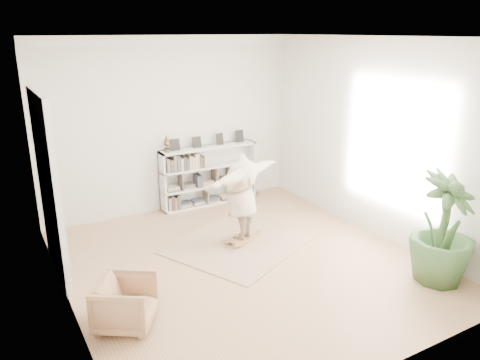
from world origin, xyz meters
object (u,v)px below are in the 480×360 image
at_px(bookshelf, 209,176).
at_px(houseplant, 443,229).
at_px(armchair, 125,303).
at_px(rocker_board, 241,238).
at_px(person, 241,194).

xyz_separation_m(bookshelf, houseplant, (1.56, -4.78, 0.22)).
relative_size(armchair, rocker_board, 1.15).
xyz_separation_m(rocker_board, houseplant, (1.94, -2.68, 0.79)).
bearing_deg(person, rocker_board, 55.66).
height_order(bookshelf, houseplant, houseplant).
height_order(armchair, houseplant, houseplant).
bearing_deg(armchair, person, -27.16).
bearing_deg(rocker_board, person, 55.66).
relative_size(person, houseplant, 1.13).
bearing_deg(houseplant, bookshelf, 108.02).
relative_size(bookshelf, rocker_board, 3.46).
distance_m(bookshelf, armchair, 4.62).
bearing_deg(armchair, houseplant, -71.89).
xyz_separation_m(bookshelf, person, (-0.38, -2.11, 0.29)).
bearing_deg(bookshelf, rocker_board, -100.35).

